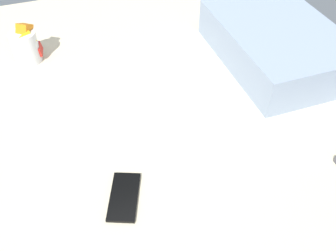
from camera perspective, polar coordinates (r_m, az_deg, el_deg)
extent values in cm
cube|color=beige|center=(116.73, -1.11, -2.44)|extent=(180.00, 140.00, 18.00)
cylinder|color=silver|center=(139.69, -20.99, 11.19)|extent=(9.00, 9.00, 11.00)
cube|color=red|center=(141.06, -19.98, 10.85)|extent=(5.99, 6.92, 4.43)
cube|color=blue|center=(140.35, -20.83, 11.71)|extent=(7.95, 7.99, 5.26)
cube|color=yellow|center=(137.77, -21.03, 12.31)|extent=(7.21, 7.21, 6.78)
cube|color=orange|center=(138.03, -21.13, 13.64)|extent=(6.77, 6.44, 5.20)
cube|color=black|center=(93.40, -6.76, -10.70)|extent=(15.53, 11.54, 0.80)
cube|color=#8C9EB7|center=(136.25, 16.34, 12.05)|extent=(52.00, 36.00, 13.00)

